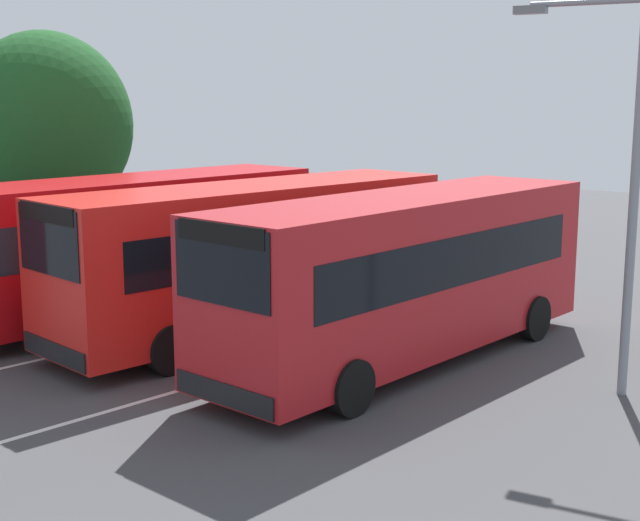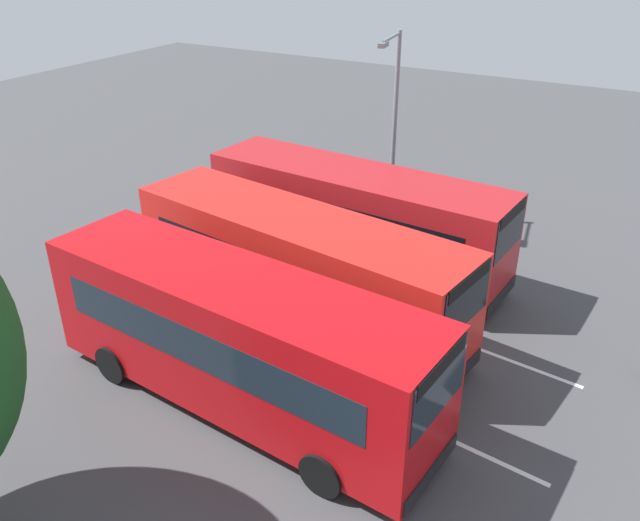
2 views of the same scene
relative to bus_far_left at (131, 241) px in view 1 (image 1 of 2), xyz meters
name	(u,v)px [view 1 (image 1 of 2)]	position (x,y,z in m)	size (l,w,h in m)	color
ground_plane	(249,338)	(-0.15, 3.51, -1.78)	(68.41, 68.41, 0.00)	#424244
bus_far_left	(131,241)	(0.00, 0.00, 0.00)	(9.74, 3.24, 3.25)	#B70C11
bus_center_left	(254,253)	(-0.51, 3.36, 0.00)	(9.81, 3.74, 3.25)	red
bus_center_right	(406,272)	(-0.70, 7.09, 0.00)	(9.72, 3.11, 3.25)	#AD191E
street_lamp	(622,169)	(-1.30, 10.90, 2.12)	(0.51, 2.24, 6.73)	gray
depot_tree	(47,126)	(-2.32, -6.19, 2.48)	(5.15, 4.63, 6.98)	#4C3823
lane_stripe_outer_left	(191,325)	(-0.15, 1.76, -1.78)	(13.88, 0.12, 0.01)	silver
lane_stripe_inner_left	(313,351)	(-0.15, 5.26, -1.78)	(13.88, 0.12, 0.01)	silver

